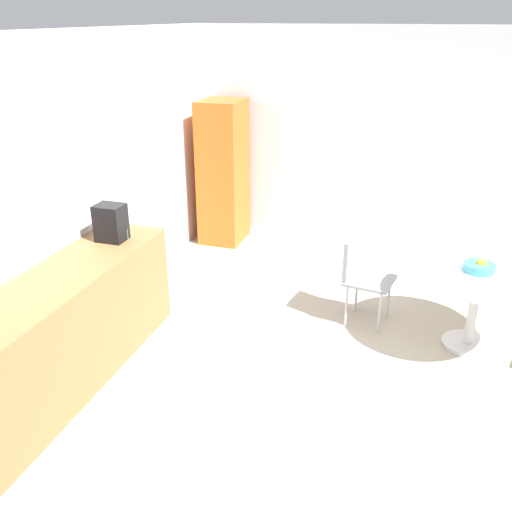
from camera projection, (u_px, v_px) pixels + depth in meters
ground_plane at (415, 389)px, 4.40m from camera, size 6.00×6.00×0.00m
wall_back at (65, 195)px, 4.71m from camera, size 6.00×0.10×2.60m
wall_side_right at (441, 145)px, 6.51m from camera, size 0.10×6.00×2.60m
counter_block at (62, 332)px, 4.32m from camera, size 2.46×0.60×0.90m
locker_cabinet at (223, 173)px, 6.98m from camera, size 0.60×0.50×1.77m
round_table at (478, 282)px, 4.73m from camera, size 1.20×1.20×0.74m
chair_gray at (360, 270)px, 5.19m from camera, size 0.48×0.48×0.83m
fruit_bowl at (480, 267)px, 4.63m from camera, size 0.26×0.26×0.11m
mug_green at (124, 233)px, 4.87m from camera, size 0.13×0.08×0.09m
coffee_maker at (111, 223)px, 4.80m from camera, size 0.20×0.24×0.32m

